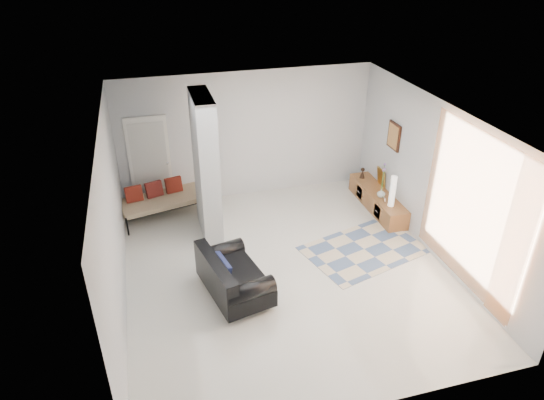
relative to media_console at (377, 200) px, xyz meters
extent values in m
plane|color=beige|center=(-2.52, -1.57, -0.20)|extent=(6.00, 6.00, 0.00)
plane|color=white|center=(-2.52, -1.57, 2.60)|extent=(6.00, 6.00, 0.00)
plane|color=silver|center=(-2.52, 1.43, 1.20)|extent=(6.00, 0.00, 6.00)
plane|color=silver|center=(-2.52, -4.57, 1.20)|extent=(6.00, 0.00, 6.00)
plane|color=silver|center=(-5.27, -1.57, 1.20)|extent=(0.00, 6.00, 6.00)
plane|color=silver|center=(0.23, -1.57, 1.20)|extent=(0.00, 6.00, 6.00)
cube|color=#ACB2B4|center=(-3.62, 0.03, 1.20)|extent=(0.35, 1.20, 2.80)
cube|color=white|center=(-4.62, 1.39, 0.82)|extent=(0.85, 0.06, 2.04)
plane|color=orange|center=(0.15, -2.72, 1.25)|extent=(0.00, 2.55, 2.55)
cube|color=#34190E|center=(0.20, 0.00, 1.45)|extent=(0.04, 0.45, 0.55)
cube|color=brown|center=(0.00, 0.00, 0.00)|extent=(0.45, 1.99, 0.40)
cube|color=#34190E|center=(-0.22, -0.44, 0.00)|extent=(0.02, 0.26, 0.28)
cube|color=#34190E|center=(-0.22, 0.44, 0.00)|extent=(0.02, 0.26, 0.28)
cube|color=#BA8C36|center=(0.18, 0.27, 0.40)|extent=(0.09, 0.32, 0.40)
cube|color=silver|center=(-0.10, -0.44, 0.26)|extent=(0.04, 0.10, 0.12)
cylinder|color=silver|center=(-3.71, -2.61, -0.15)|extent=(0.05, 0.05, 0.10)
cylinder|color=silver|center=(-3.96, -1.47, -0.15)|extent=(0.05, 0.05, 0.10)
cylinder|color=silver|center=(-3.08, -2.47, -0.15)|extent=(0.05, 0.05, 0.10)
cylinder|color=silver|center=(-3.33, -1.33, -0.15)|extent=(0.05, 0.05, 0.10)
cube|color=black|center=(-3.52, -1.97, 0.05)|extent=(1.13, 1.56, 0.30)
cube|color=black|center=(-3.83, -2.04, 0.38)|extent=(0.50, 1.42, 0.36)
cylinder|color=black|center=(-3.39, -2.54, 0.28)|extent=(0.84, 0.45, 0.28)
cylinder|color=black|center=(-3.65, -1.40, 0.28)|extent=(0.84, 0.45, 0.28)
cube|color=black|center=(-3.72, -2.01, 0.40)|extent=(0.25, 0.53, 0.31)
cylinder|color=black|center=(-5.20, 0.31, 0.00)|extent=(0.04, 0.04, 0.40)
cylinder|color=black|center=(-3.46, 0.73, 0.00)|extent=(0.04, 0.04, 0.40)
cylinder|color=black|center=(-5.38, 1.03, 0.00)|extent=(0.04, 0.04, 0.40)
cylinder|color=black|center=(-3.64, 1.45, 0.00)|extent=(0.04, 0.04, 0.40)
cube|color=beige|center=(-4.42, 0.88, 0.18)|extent=(1.94, 1.16, 0.12)
cube|color=maroon|center=(-5.02, 0.89, 0.40)|extent=(0.37, 0.24, 0.33)
cube|color=maroon|center=(-4.61, 0.99, 0.40)|extent=(0.37, 0.24, 0.33)
cube|color=maroon|center=(-4.20, 1.09, 0.40)|extent=(0.37, 0.24, 0.33)
cube|color=#C2B294|center=(-0.92, -1.37, -0.20)|extent=(2.48, 1.99, 0.01)
cylinder|color=white|center=(-0.02, -0.60, 0.52)|extent=(0.12, 0.12, 0.65)
imported|color=silver|center=(-0.05, -0.22, 0.29)|extent=(0.18, 0.18, 0.18)
camera|label=1|loc=(-4.58, -8.19, 5.05)|focal=32.00mm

